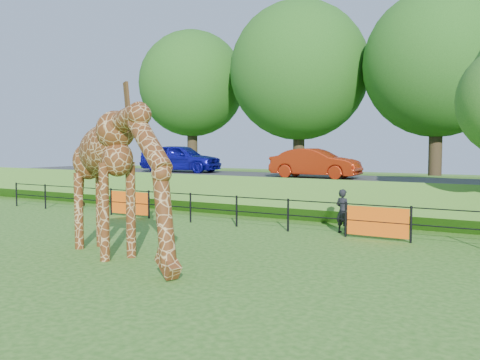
{
  "coord_description": "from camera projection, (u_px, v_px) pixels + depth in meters",
  "views": [
    {
      "loc": [
        7.63,
        -7.97,
        2.95
      ],
      "look_at": [
        0.67,
        3.74,
        2.0
      ],
      "focal_mm": 40.0,
      "sensor_mm": 36.0,
      "label": 1
    }
  ],
  "objects": [
    {
      "name": "ground",
      "position": [
        119.0,
        287.0,
        10.93
      ],
      "size": [
        90.0,
        90.0,
        0.0
      ],
      "primitive_type": "plane",
      "color": "#2C6619",
      "rests_on": "ground"
    },
    {
      "name": "giraffe",
      "position": [
        120.0,
        183.0,
        13.3
      ],
      "size": [
        5.45,
        3.02,
        3.91
      ],
      "primitive_type": null,
      "rotation": [
        0.0,
        0.0,
        -0.39
      ],
      "color": "#5C2E13",
      "rests_on": "ground"
    },
    {
      "name": "perimeter_fence",
      "position": [
        288.0,
        215.0,
        17.75
      ],
      "size": [
        28.07,
        0.1,
        1.1
      ],
      "primitive_type": null,
      "color": "black",
      "rests_on": "ground"
    },
    {
      "name": "embankment",
      "position": [
        360.0,
        194.0,
        24.18
      ],
      "size": [
        40.0,
        9.0,
        1.3
      ],
      "primitive_type": "cube",
      "color": "#2C6619",
      "rests_on": "ground"
    },
    {
      "name": "road",
      "position": [
        349.0,
        180.0,
        22.84
      ],
      "size": [
        40.0,
        5.0,
        0.12
      ],
      "primitive_type": "cube",
      "color": "#313234",
      "rests_on": "embankment"
    },
    {
      "name": "car_blue",
      "position": [
        181.0,
        158.0,
        27.92
      ],
      "size": [
        4.46,
        2.3,
        1.45
      ],
      "primitive_type": "imported",
      "rotation": [
        0.0,
        0.0,
        1.71
      ],
      "color": "#1816B5",
      "rests_on": "road"
    },
    {
      "name": "car_red",
      "position": [
        315.0,
        163.0,
        23.26
      ],
      "size": [
        3.93,
        1.49,
        1.28
      ],
      "primitive_type": "imported",
      "rotation": [
        0.0,
        0.0,
        1.61
      ],
      "color": "#B3290C",
      "rests_on": "road"
    },
    {
      "name": "visitor",
      "position": [
        343.0,
        211.0,
        17.41
      ],
      "size": [
        0.61,
        0.49,
        1.45
      ],
      "primitive_type": "imported",
      "rotation": [
        0.0,
        0.0,
        2.83
      ],
      "color": "black",
      "rests_on": "ground"
    },
    {
      "name": "bg_tree_line",
      "position": [
        435.0,
        63.0,
        28.33
      ],
      "size": [
        37.3,
        8.8,
        11.82
      ],
      "color": "#2F2315",
      "rests_on": "ground"
    }
  ]
}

